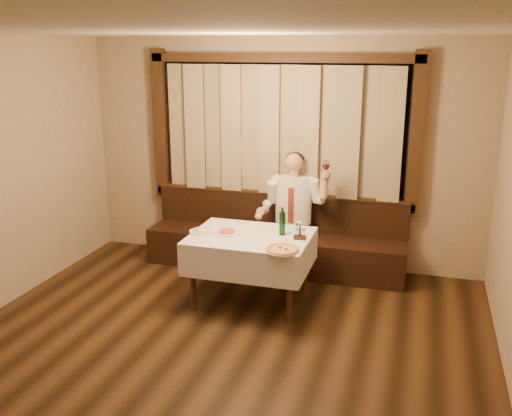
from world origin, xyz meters
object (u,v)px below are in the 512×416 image
(banquette, at_px, (275,244))
(pasta_cream, at_px, (202,229))
(green_bottle, at_px, (282,223))
(cruet_caddy, at_px, (300,235))
(dining_table, at_px, (251,244))
(pizza, at_px, (282,250))
(seated_man, at_px, (293,205))
(pasta_red, at_px, (227,230))

(banquette, relative_size, pasta_cream, 11.63)
(pasta_cream, xyz_separation_m, green_bottle, (0.85, 0.17, 0.09))
(cruet_caddy, bearing_deg, dining_table, 176.14)
(pasta_cream, bearing_deg, banquette, 63.87)
(pizza, relative_size, seated_man, 0.23)
(banquette, xyz_separation_m, pizza, (0.44, -1.40, 0.46))
(banquette, relative_size, pasta_red, 11.24)
(pasta_red, height_order, seated_man, seated_man)
(green_bottle, relative_size, seated_man, 0.21)
(dining_table, distance_m, seated_man, 0.98)
(green_bottle, bearing_deg, pasta_red, -166.52)
(pasta_cream, bearing_deg, pasta_red, 6.32)
(pasta_cream, xyz_separation_m, cruet_caddy, (1.06, 0.07, 0.01))
(pizza, bearing_deg, cruet_caddy, 77.72)
(pasta_cream, xyz_separation_m, seated_man, (0.77, 0.99, 0.06))
(pasta_red, distance_m, green_bottle, 0.60)
(banquette, xyz_separation_m, cruet_caddy, (0.53, -1.01, 0.49))
(pizza, relative_size, pasta_cream, 1.24)
(pizza, relative_size, cruet_caddy, 2.55)
(dining_table, relative_size, seated_man, 0.86)
(banquette, bearing_deg, seated_man, -20.89)
(dining_table, distance_m, cruet_caddy, 0.55)
(pizza, bearing_deg, banquette, 107.55)
(green_bottle, bearing_deg, pasta_cream, -168.77)
(pizza, distance_m, pasta_red, 0.79)
(cruet_caddy, bearing_deg, pasta_cream, 178.34)
(pizza, distance_m, cruet_caddy, 0.41)
(pizza, bearing_deg, seated_man, 98.91)
(pasta_red, xyz_separation_m, green_bottle, (0.58, 0.14, 0.09))
(banquette, height_order, pasta_red, banquette)
(banquette, bearing_deg, pizza, -72.45)
(pasta_red, height_order, cruet_caddy, cruet_caddy)
(pizza, height_order, green_bottle, green_bottle)
(pasta_cream, distance_m, cruet_caddy, 1.06)
(cruet_caddy, bearing_deg, seated_man, 102.09)
(pasta_red, relative_size, pasta_cream, 1.03)
(pizza, xyz_separation_m, pasta_red, (-0.70, 0.35, 0.02))
(pasta_cream, height_order, green_bottle, green_bottle)
(banquette, xyz_separation_m, seated_man, (0.24, -0.09, 0.54))
(banquette, distance_m, cruet_caddy, 1.24)
(dining_table, xyz_separation_m, pasta_red, (-0.26, -0.03, 0.14))
(green_bottle, bearing_deg, seated_man, 95.47)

